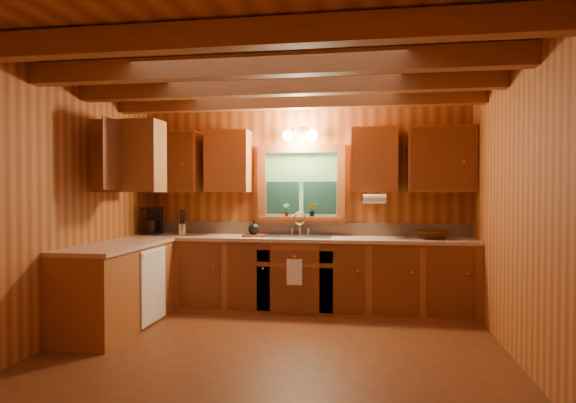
{
  "coord_description": "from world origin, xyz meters",
  "views": [
    {
      "loc": [
        0.83,
        -4.39,
        1.46
      ],
      "look_at": [
        0.0,
        0.8,
        1.35
      ],
      "focal_mm": 30.81,
      "sensor_mm": 36.0,
      "label": 1
    }
  ],
  "objects_px": {
    "cutting_board": "(254,236)",
    "wicker_basket": "(432,235)",
    "sink": "(298,240)",
    "coffee_maker": "(153,221)"
  },
  "relations": [
    {
      "from": "cutting_board",
      "to": "wicker_basket",
      "type": "height_order",
      "value": "wicker_basket"
    },
    {
      "from": "sink",
      "to": "wicker_basket",
      "type": "distance_m",
      "value": 1.59
    },
    {
      "from": "sink",
      "to": "cutting_board",
      "type": "xyz_separation_m",
      "value": [
        -0.55,
        -0.06,
        0.06
      ]
    },
    {
      "from": "coffee_maker",
      "to": "cutting_board",
      "type": "xyz_separation_m",
      "value": [
        1.37,
        -0.11,
        -0.16
      ]
    },
    {
      "from": "sink",
      "to": "cutting_board",
      "type": "distance_m",
      "value": 0.55
    },
    {
      "from": "coffee_maker",
      "to": "sink",
      "type": "bearing_deg",
      "value": -0.72
    },
    {
      "from": "cutting_board",
      "to": "wicker_basket",
      "type": "relative_size",
      "value": 0.67
    },
    {
      "from": "sink",
      "to": "wicker_basket",
      "type": "relative_size",
      "value": 2.06
    },
    {
      "from": "sink",
      "to": "wicker_basket",
      "type": "bearing_deg",
      "value": -0.08
    },
    {
      "from": "coffee_maker",
      "to": "wicker_basket",
      "type": "distance_m",
      "value": 3.5
    }
  ]
}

